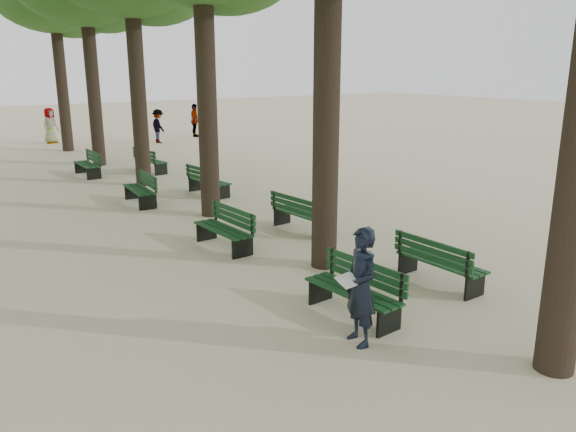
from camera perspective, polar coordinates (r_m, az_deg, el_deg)
ground at (r=8.67m, az=8.36°, el=-12.53°), size 120.00×120.00×0.00m
bench_left_0 at (r=9.32m, az=6.59°, el=-8.58°), size 0.69×1.83×0.92m
bench_left_1 at (r=12.71m, az=-6.57°, el=-2.10°), size 0.64×1.82×0.92m
bench_left_2 at (r=17.29m, az=-14.81°, el=2.07°), size 0.73×1.84×0.92m
bench_left_3 at (r=22.35m, az=-19.71°, el=4.52°), size 0.57×1.80×0.92m
bench_right_0 at (r=10.94m, az=15.16°, el=-5.41°), size 0.60×1.81×0.92m
bench_right_1 at (r=13.97m, az=1.39°, el=-0.44°), size 0.69×1.83×0.92m
bench_right_2 at (r=18.13m, az=-8.04°, el=3.00°), size 0.75×1.85×0.92m
bench_right_3 at (r=22.51m, az=-13.74°, el=5.04°), size 0.76×1.85×0.92m
man_with_map at (r=8.25m, az=7.41°, el=-7.15°), size 0.67×0.77×1.79m
pedestrian_d at (r=32.84m, az=-23.01°, el=8.46°), size 0.97×0.81×1.87m
pedestrian_b at (r=31.20m, az=-13.04°, el=8.89°), size 0.39×1.17×1.79m
pedestrian_c at (r=33.48m, az=-9.47°, el=9.55°), size 1.02×1.09×1.90m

